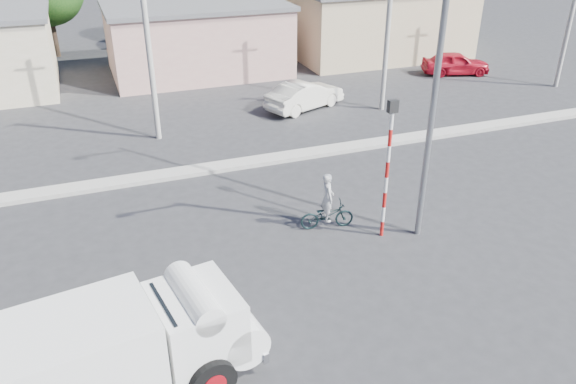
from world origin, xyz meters
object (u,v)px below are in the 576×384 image
object	(u,v)px
car_red	(456,63)
traffic_pole	(388,159)
cyclist	(327,206)
streetlight	(431,78)
truck	(124,348)
car_cream	(305,95)
bicycle	(327,215)

from	to	relation	value
car_red	traffic_pole	size ratio (longest dim) A/B	0.90
cyclist	streetlight	bearing A→B (deg)	-109.57
truck	car_cream	distance (m)	18.71
bicycle	car_cream	bearing A→B (deg)	-8.68
truck	bicycle	distance (m)	8.17
car_cream	bicycle	bearing A→B (deg)	139.24
cyclist	streetlight	world-z (taller)	streetlight
car_red	truck	bearing A→B (deg)	148.47
car_cream	truck	bearing A→B (deg)	124.56
car_cream	car_red	size ratio (longest dim) A/B	1.07
truck	car_red	xyz separation A→B (m)	(20.98, 18.34, -0.61)
bicycle	car_cream	xyz separation A→B (m)	(3.64, 10.89, 0.25)
car_red	cyclist	bearing A→B (deg)	150.64
car_cream	traffic_pole	xyz separation A→B (m)	(-2.24, -11.91, 1.90)
cyclist	car_red	world-z (taller)	cyclist
car_cream	traffic_pole	world-z (taller)	traffic_pole
bicycle	car_red	distance (m)	19.78
cyclist	truck	bearing A→B (deg)	135.69
bicycle	streetlight	size ratio (longest dim) A/B	0.19
cyclist	streetlight	distance (m)	4.96
car_red	traffic_pole	distance (m)	19.63
traffic_pole	streetlight	xyz separation A→B (m)	(0.94, -0.30, 2.37)
car_red	streetlight	distance (m)	19.63
bicycle	traffic_pole	world-z (taller)	traffic_pole
cyclist	car_red	xyz separation A→B (m)	(14.39, 13.57, -0.13)
car_cream	traffic_pole	distance (m)	12.26
truck	traffic_pole	bearing A→B (deg)	15.82
traffic_pole	truck	bearing A→B (deg)	-154.90
car_red	streetlight	bearing A→B (deg)	158.34
cyclist	traffic_pole	distance (m)	2.50
truck	car_cream	bearing A→B (deg)	47.54
cyclist	traffic_pole	xyz separation A→B (m)	(1.40, -1.02, 1.80)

